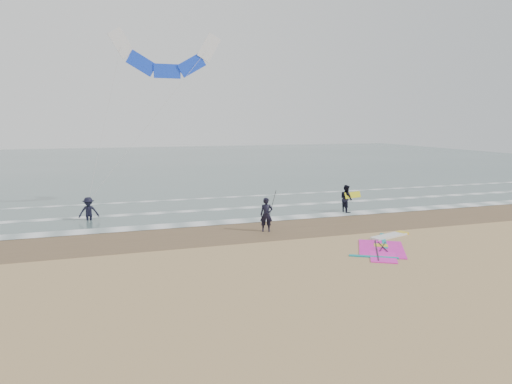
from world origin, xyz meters
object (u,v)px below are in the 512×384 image
object	(u,v)px
person_walking	(346,199)
surf_kite	(167,59)
windsurf_rig	(385,245)
person_wading	(88,206)
person_standing	(266,215)

from	to	relation	value
person_walking	surf_kite	bearing A→B (deg)	58.30
windsurf_rig	person_wading	xyz separation A→B (m)	(-13.27, 9.94, 0.84)
windsurf_rig	person_wading	bearing A→B (deg)	143.17
person_walking	surf_kite	distance (m)	14.41
windsurf_rig	person_wading	size ratio (longest dim) A/B	2.77
person_standing	surf_kite	world-z (taller)	surf_kite
windsurf_rig	person_walking	size ratio (longest dim) A/B	2.74
person_standing	person_walking	bearing A→B (deg)	42.95
person_walking	person_wading	distance (m)	15.62
person_standing	person_wading	xyz separation A→B (m)	(-8.95, 5.62, -0.03)
windsurf_rig	surf_kite	size ratio (longest dim) A/B	0.47
person_wading	surf_kite	distance (m)	10.38
person_wading	surf_kite	world-z (taller)	surf_kite
person_standing	person_wading	size ratio (longest dim) A/B	1.03
person_wading	surf_kite	size ratio (longest dim) A/B	0.17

